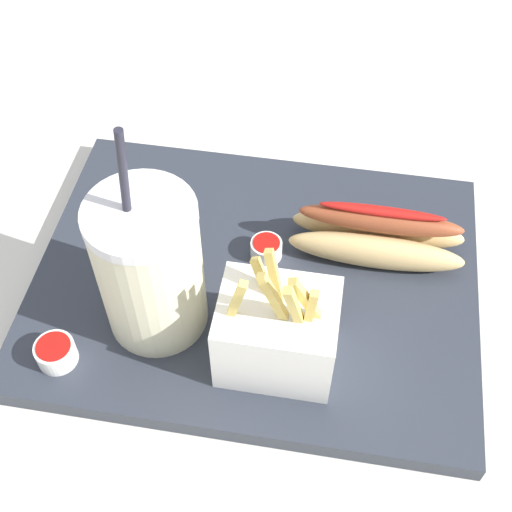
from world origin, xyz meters
The scene contains 7 objects.
ground_plane centered at (0.00, 0.00, -0.01)m, with size 2.40×2.40×0.02m, color silver.
food_tray centered at (0.00, 0.00, 0.01)m, with size 0.43×0.33×0.02m, color #2D333D.
soda_cup centered at (0.08, 0.06, 0.09)m, with size 0.09×0.09×0.23m.
fries_basket centered at (-0.03, 0.09, 0.06)m, with size 0.10×0.08×0.14m.
hot_dog_1 centered at (-0.11, -0.05, 0.04)m, with size 0.17×0.06×0.06m.
ketchup_cup_1 centered at (0.16, 0.12, 0.03)m, with size 0.04×0.04×0.02m.
ketchup_cup_2 centered at (-0.01, -0.03, 0.03)m, with size 0.03×0.03×0.02m.
Camera 1 is at (-0.07, 0.39, 0.56)m, focal length 48.08 mm.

